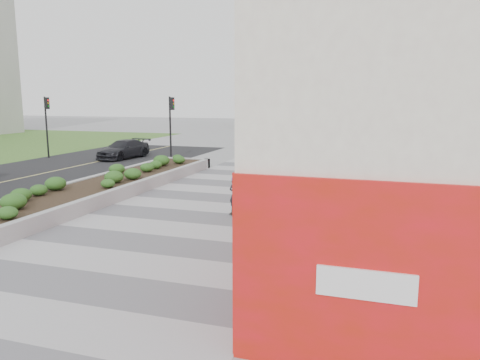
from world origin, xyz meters
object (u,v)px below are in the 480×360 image
object	(u,v)px
skateboarder	(235,195)
car_dark	(124,149)
traffic_signal_far	(47,118)
planter	(98,186)
traffic_signal_near	(171,119)

from	to	relation	value
skateboarder	car_dark	bearing A→B (deg)	134.65
traffic_signal_far	car_dark	bearing A→B (deg)	14.07
planter	car_dark	size ratio (longest dim) A/B	4.14
traffic_signal_far	skateboarder	world-z (taller)	traffic_signal_far
planter	traffic_signal_near	xyz separation A→B (m)	(-1.73, 10.50, 2.34)
traffic_signal_near	car_dark	xyz separation A→B (m)	(-4.07, 0.79, -2.13)
skateboarder	traffic_signal_far	bearing A→B (deg)	147.38
traffic_signal_near	car_dark	world-z (taller)	traffic_signal_near
skateboarder	planter	bearing A→B (deg)	170.19
traffic_signal_far	skateboarder	distance (m)	20.76
traffic_signal_near	skateboarder	world-z (taller)	traffic_signal_near
planter	traffic_signal_far	size ratio (longest dim) A/B	4.29
traffic_signal_far	skateboarder	xyz separation A→B (m)	(17.41, -11.11, -2.06)
traffic_signal_near	car_dark	bearing A→B (deg)	169.06
planter	car_dark	world-z (taller)	car_dark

